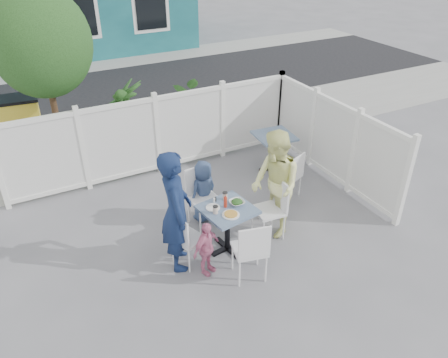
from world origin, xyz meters
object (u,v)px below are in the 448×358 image
chair_right (274,204)px  woman (275,185)px  main_table (227,218)px  boy (204,191)px  man (176,211)px  chair_near (252,248)px  utility_cabinet (24,133)px  chair_left (184,236)px  toddler (206,249)px  spare_table (274,143)px  chair_back (201,192)px

chair_right → woman: (0.05, 0.08, 0.31)m
woman → main_table: bearing=-76.1°
woman → boy: 1.24m
chair_right → man: man is taller
chair_near → boy: size_ratio=0.90×
utility_cabinet → chair_left: size_ratio=1.56×
man → toddler: 0.69m
chair_near → man: size_ratio=0.53×
spare_table → chair_right: (-1.21, -1.83, -0.02)m
main_table → spare_table: size_ratio=1.04×
chair_right → chair_back: size_ratio=0.99×
chair_right → chair_back: chair_back is taller
utility_cabinet → chair_right: 5.47m
chair_right → chair_near: (-0.86, -0.74, -0.00)m
main_table → spare_table: bearing=41.8°
chair_near → toddler: size_ratio=1.14×
main_table → woman: 0.94m
boy → chair_left: bearing=32.2°
chair_left → toddler: 0.38m
chair_right → chair_near: size_ratio=1.00×
toddler → spare_table: bearing=16.4°
utility_cabinet → man: size_ratio=0.75×
utility_cabinet → chair_near: 5.69m
chair_back → spare_table: bearing=-160.8°
chair_back → chair_near: 1.61m
spare_table → woman: woman is taller
man → utility_cabinet: bearing=36.6°
main_table → man: bearing=174.9°
man → main_table: bearing=-78.4°
main_table → chair_near: (-0.02, -0.75, -0.02)m
boy → utility_cabinet: bearing=-74.2°
spare_table → chair_near: (-2.06, -2.57, -0.02)m
chair_right → woman: 0.32m
chair_right → man: (-1.62, 0.07, 0.36)m
chair_left → chair_right: size_ratio=0.90×
main_table → chair_back: (-0.03, 0.86, -0.01)m
chair_left → boy: 1.20m
utility_cabinet → chair_back: size_ratio=1.39×
utility_cabinet → toddler: bearing=-62.4°
boy → chair_near: bearing=69.4°
chair_right → toddler: bearing=107.7°
chair_left → chair_near: bearing=22.7°
spare_table → utility_cabinet: bearing=149.4°
chair_right → chair_back: 1.22m
main_table → toddler: 0.62m
woman → chair_right: bearing=-25.7°
main_table → chair_near: size_ratio=0.84×
spare_table → chair_back: bearing=-155.0°
chair_near → spare_table: bearing=64.6°
spare_table → boy: boy is taller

